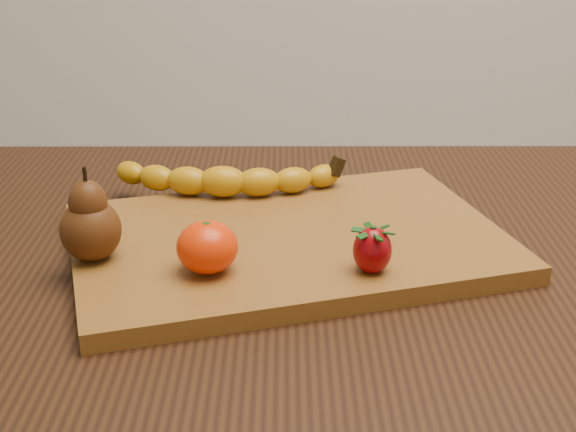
{
  "coord_description": "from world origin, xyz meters",
  "views": [
    {
      "loc": [
        0.05,
        -0.79,
        1.13
      ],
      "look_at": [
        0.05,
        -0.01,
        0.8
      ],
      "focal_mm": 50.0,
      "sensor_mm": 36.0,
      "label": 1
    }
  ],
  "objects_px": {
    "cutting_board": "(288,242)",
    "mandarin": "(207,247)",
    "pear": "(89,214)",
    "table": "(244,325)"
  },
  "relations": [
    {
      "from": "cutting_board",
      "to": "mandarin",
      "type": "height_order",
      "value": "mandarin"
    },
    {
      "from": "pear",
      "to": "mandarin",
      "type": "relative_size",
      "value": 1.59
    },
    {
      "from": "cutting_board",
      "to": "mandarin",
      "type": "xyz_separation_m",
      "value": [
        -0.08,
        -0.09,
        0.04
      ]
    },
    {
      "from": "pear",
      "to": "table",
      "type": "bearing_deg",
      "value": 24.21
    },
    {
      "from": "pear",
      "to": "mandarin",
      "type": "height_order",
      "value": "pear"
    },
    {
      "from": "cutting_board",
      "to": "pear",
      "type": "distance_m",
      "value": 0.21
    },
    {
      "from": "pear",
      "to": "mandarin",
      "type": "xyz_separation_m",
      "value": [
        0.12,
        -0.03,
        -0.02
      ]
    },
    {
      "from": "mandarin",
      "to": "cutting_board",
      "type": "bearing_deg",
      "value": 48.51
    },
    {
      "from": "table",
      "to": "pear",
      "type": "relative_size",
      "value": 10.6
    },
    {
      "from": "table",
      "to": "mandarin",
      "type": "relative_size",
      "value": 16.85
    }
  ]
}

